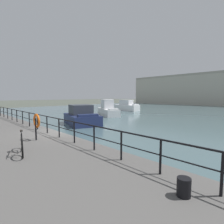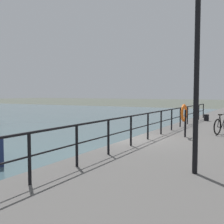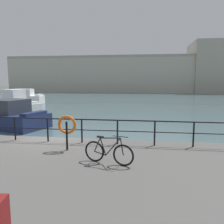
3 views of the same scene
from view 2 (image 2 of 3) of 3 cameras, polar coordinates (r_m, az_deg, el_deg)
name	(u,v)px [view 2 (image 2 of 3)]	position (r m, az deg, el deg)	size (l,w,h in m)	color
ground_plane	(130,158)	(11.69, 3.78, -9.44)	(240.00, 240.00, 0.00)	#4C5147
quay_railing	(140,123)	(10.45, 5.79, -2.25)	(23.92, 0.07, 1.08)	black
parked_bicycle	(222,125)	(13.67, 21.76, -2.54)	(1.72, 0.53, 0.98)	black
mooring_bollard	(206,118)	(19.65, 18.85, -1.11)	(0.32, 0.32, 0.44)	black
life_ring_stand	(184,114)	(12.05, 14.63, -0.41)	(0.75, 0.16, 1.40)	black
quay_lamp_post	(197,49)	(6.64, 17.12, 12.31)	(0.32, 0.32, 4.41)	black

